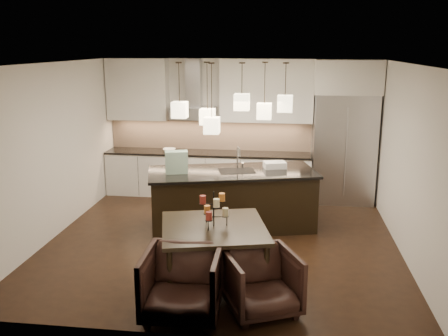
# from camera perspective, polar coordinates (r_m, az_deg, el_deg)

# --- Properties ---
(floor) EXTENTS (5.50, 5.50, 0.02)m
(floor) POSITION_cam_1_polar(r_m,az_deg,el_deg) (8.14, -0.18, -8.29)
(floor) COLOR black
(floor) RESTS_ON ground
(ceiling) EXTENTS (5.50, 5.50, 0.02)m
(ceiling) POSITION_cam_1_polar(r_m,az_deg,el_deg) (7.55, -0.20, 11.96)
(ceiling) COLOR white
(ceiling) RESTS_ON wall_back
(wall_back) EXTENTS (5.50, 0.02, 2.80)m
(wall_back) POSITION_cam_1_polar(r_m,az_deg,el_deg) (10.42, 1.81, 4.69)
(wall_back) COLOR silver
(wall_back) RESTS_ON ground
(wall_front) EXTENTS (5.50, 0.02, 2.80)m
(wall_front) POSITION_cam_1_polar(r_m,az_deg,el_deg) (5.10, -4.28, -5.20)
(wall_front) COLOR silver
(wall_front) RESTS_ON ground
(wall_left) EXTENTS (0.02, 5.50, 2.80)m
(wall_left) POSITION_cam_1_polar(r_m,az_deg,el_deg) (8.53, -18.91, 1.88)
(wall_left) COLOR silver
(wall_left) RESTS_ON ground
(wall_right) EXTENTS (0.02, 5.50, 2.80)m
(wall_right) POSITION_cam_1_polar(r_m,az_deg,el_deg) (7.86, 20.18, 0.80)
(wall_right) COLOR silver
(wall_right) RESTS_ON ground
(refrigerator) EXTENTS (1.20, 0.72, 2.15)m
(refrigerator) POSITION_cam_1_polar(r_m,az_deg,el_deg) (10.12, 13.51, 2.16)
(refrigerator) COLOR #B7B7BA
(refrigerator) RESTS_ON floor
(fridge_panel) EXTENTS (1.26, 0.72, 0.65)m
(fridge_panel) POSITION_cam_1_polar(r_m,az_deg,el_deg) (9.94, 13.97, 10.09)
(fridge_panel) COLOR silver
(fridge_panel) RESTS_ON refrigerator
(lower_cabinets) EXTENTS (4.21, 0.62, 0.88)m
(lower_cabinets) POSITION_cam_1_polar(r_m,az_deg,el_deg) (10.37, -1.85, -0.77)
(lower_cabinets) COLOR silver
(lower_cabinets) RESTS_ON floor
(countertop) EXTENTS (4.21, 0.66, 0.04)m
(countertop) POSITION_cam_1_polar(r_m,az_deg,el_deg) (10.27, -1.87, 1.72)
(countertop) COLOR black
(countertop) RESTS_ON lower_cabinets
(backsplash) EXTENTS (4.21, 0.02, 0.63)m
(backsplash) POSITION_cam_1_polar(r_m,az_deg,el_deg) (10.49, -1.62, 3.85)
(backsplash) COLOR #CAA78C
(backsplash) RESTS_ON countertop
(upper_cab_left) EXTENTS (1.25, 0.35, 1.25)m
(upper_cab_left) POSITION_cam_1_polar(r_m,az_deg,el_deg) (10.55, -9.84, 8.85)
(upper_cab_left) COLOR silver
(upper_cab_left) RESTS_ON wall_back
(upper_cab_right) EXTENTS (1.85, 0.35, 1.25)m
(upper_cab_right) POSITION_cam_1_polar(r_m,az_deg,el_deg) (10.09, 4.90, 8.79)
(upper_cab_right) COLOR silver
(upper_cab_right) RESTS_ON wall_back
(hood_canopy) EXTENTS (0.90, 0.52, 0.24)m
(hood_canopy) POSITION_cam_1_polar(r_m,az_deg,el_deg) (10.23, -3.53, 6.31)
(hood_canopy) COLOR #B7B7BA
(hood_canopy) RESTS_ON wall_back
(hood_chimney) EXTENTS (0.30, 0.28, 0.96)m
(hood_chimney) POSITION_cam_1_polar(r_m,az_deg,el_deg) (10.27, -3.46, 9.71)
(hood_chimney) COLOR #B7B7BA
(hood_chimney) RESTS_ON hood_canopy
(fruit_bowl) EXTENTS (0.28, 0.28, 0.06)m
(fruit_bowl) POSITION_cam_1_polar(r_m,az_deg,el_deg) (10.37, -6.28, 2.05)
(fruit_bowl) COLOR silver
(fruit_bowl) RESTS_ON countertop
(island_body) EXTENTS (2.90, 1.75, 0.96)m
(island_body) POSITION_cam_1_polar(r_m,az_deg,el_deg) (8.55, 0.92, -3.72)
(island_body) COLOR black
(island_body) RESTS_ON floor
(island_top) EXTENTS (3.01, 1.86, 0.04)m
(island_top) POSITION_cam_1_polar(r_m,az_deg,el_deg) (8.41, 0.94, -0.47)
(island_top) COLOR black
(island_top) RESTS_ON island_body
(faucet) EXTENTS (0.17, 0.28, 0.41)m
(faucet) POSITION_cam_1_polar(r_m,az_deg,el_deg) (8.48, 1.56, 1.22)
(faucet) COLOR silver
(faucet) RESTS_ON island_top
(tote_bag) EXTENTS (0.41, 0.28, 0.37)m
(tote_bag) POSITION_cam_1_polar(r_m,az_deg,el_deg) (8.26, -5.46, 0.67)
(tote_bag) COLOR #296A3A
(tote_bag) RESTS_ON island_top
(food_container) EXTENTS (0.42, 0.35, 0.11)m
(food_container) POSITION_cam_1_polar(r_m,az_deg,el_deg) (8.64, 5.82, 0.35)
(food_container) COLOR silver
(food_container) RESTS_ON island_top
(dining_table) EXTENTS (1.60, 1.60, 0.79)m
(dining_table) POSITION_cam_1_polar(r_m,az_deg,el_deg) (6.62, -1.15, -9.88)
(dining_table) COLOR black
(dining_table) RESTS_ON floor
(candelabra) EXTENTS (0.46, 0.46, 0.47)m
(candelabra) POSITION_cam_1_polar(r_m,az_deg,el_deg) (6.39, -1.18, -4.71)
(candelabra) COLOR black
(candelabra) RESTS_ON dining_table
(candle_a) EXTENTS (0.10, 0.10, 0.11)m
(candle_a) POSITION_cam_1_polar(r_m,az_deg,el_deg) (6.42, 0.14, -5.04)
(candle_a) COLOR beige
(candle_a) RESTS_ON candelabra
(candle_b) EXTENTS (0.10, 0.10, 0.11)m
(candle_b) POSITION_cam_1_polar(r_m,az_deg,el_deg) (6.52, -1.94, -4.75)
(candle_b) COLOR orange
(candle_b) RESTS_ON candelabra
(candle_c) EXTENTS (0.10, 0.10, 0.11)m
(candle_c) POSITION_cam_1_polar(r_m,az_deg,el_deg) (6.28, -1.74, -5.49)
(candle_c) COLOR maroon
(candle_c) RESTS_ON candelabra
(candle_d) EXTENTS (0.10, 0.10, 0.11)m
(candle_d) POSITION_cam_1_polar(r_m,az_deg,el_deg) (6.45, -0.24, -3.36)
(candle_d) COLOR orange
(candle_d) RESTS_ON candelabra
(candle_e) EXTENTS (0.10, 0.10, 0.11)m
(candle_e) POSITION_cam_1_polar(r_m,az_deg,el_deg) (6.36, -2.44, -3.63)
(candle_e) COLOR maroon
(candle_e) RESTS_ON candelabra
(candle_f) EXTENTS (0.10, 0.10, 0.11)m
(candle_f) POSITION_cam_1_polar(r_m,az_deg,el_deg) (6.22, -0.87, -4.02)
(candle_f) COLOR beige
(candle_f) RESTS_ON candelabra
(armchair_left) EXTENTS (0.89, 0.91, 0.81)m
(armchair_left) POSITION_cam_1_polar(r_m,az_deg,el_deg) (5.87, -4.81, -13.07)
(armchair_left) COLOR black
(armchair_left) RESTS_ON floor
(armchair_right) EXTENTS (1.06, 1.07, 0.74)m
(armchair_right) POSITION_cam_1_polar(r_m,az_deg,el_deg) (5.98, 4.34, -12.91)
(armchair_right) COLOR black
(armchair_right) RESTS_ON floor
(pendant_a) EXTENTS (0.24, 0.24, 0.26)m
(pendant_a) POSITION_cam_1_polar(r_m,az_deg,el_deg) (8.20, -5.09, 6.64)
(pendant_a) COLOR beige
(pendant_a) RESTS_ON ceiling
(pendant_b) EXTENTS (0.24, 0.24, 0.26)m
(pendant_b) POSITION_cam_1_polar(r_m,az_deg,el_deg) (8.36, -1.91, 5.89)
(pendant_b) COLOR beige
(pendant_b) RESTS_ON ceiling
(pendant_c) EXTENTS (0.24, 0.24, 0.26)m
(pendant_c) POSITION_cam_1_polar(r_m,az_deg,el_deg) (8.04, 2.05, 7.54)
(pendant_c) COLOR beige
(pendant_c) RESTS_ON ceiling
(pendant_d) EXTENTS (0.24, 0.24, 0.26)m
(pendant_d) POSITION_cam_1_polar(r_m,az_deg,el_deg) (8.37, 4.62, 6.49)
(pendant_d) COLOR beige
(pendant_d) RESTS_ON ceiling
(pendant_e) EXTENTS (0.24, 0.24, 0.26)m
(pendant_e) POSITION_cam_1_polar(r_m,az_deg,el_deg) (8.07, 6.98, 7.32)
(pendant_e) COLOR beige
(pendant_e) RESTS_ON ceiling
(pendant_f) EXTENTS (0.24, 0.24, 0.26)m
(pendant_f) POSITION_cam_1_polar(r_m,az_deg,el_deg) (8.00, -1.40, 4.89)
(pendant_f) COLOR beige
(pendant_f) RESTS_ON ceiling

